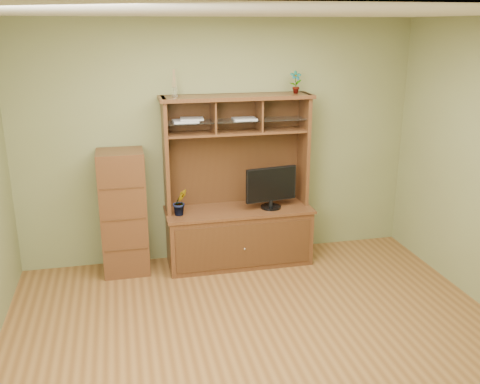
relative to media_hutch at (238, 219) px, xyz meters
name	(u,v)px	position (x,y,z in m)	size (l,w,h in m)	color
room	(267,196)	(-0.15, -1.73, 0.83)	(4.54, 4.04, 2.74)	brown
media_hutch	(238,219)	(0.00, 0.00, 0.00)	(1.66, 0.61, 1.90)	#422213
monitor	(271,187)	(0.36, -0.08, 0.38)	(0.59, 0.23, 0.47)	black
orchid_plant	(180,202)	(-0.66, -0.08, 0.27)	(0.16, 0.13, 0.29)	#29551D
top_plant	(296,82)	(0.66, 0.08, 1.50)	(0.13, 0.09, 0.24)	#316B25
reed_diffuser	(174,86)	(-0.66, 0.08, 1.49)	(0.06, 0.06, 0.28)	silver
magazines	(207,120)	(-0.33, 0.08, 1.13)	(0.91, 0.21, 0.04)	silver
side_cabinet	(124,213)	(-1.26, 0.03, 0.16)	(0.49, 0.44, 1.36)	#422213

